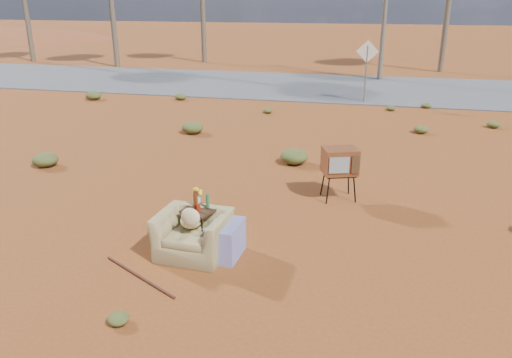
# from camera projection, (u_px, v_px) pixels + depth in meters

# --- Properties ---
(ground) EXTENTS (140.00, 140.00, 0.00)m
(ground) POSITION_uv_depth(u_px,v_px,m) (231.00, 255.00, 7.34)
(ground) COLOR brown
(ground) RESTS_ON ground
(highway) EXTENTS (140.00, 7.00, 0.04)m
(highway) POSITION_uv_depth(u_px,v_px,m) (330.00, 87.00, 21.04)
(highway) COLOR #565659
(highway) RESTS_ON ground
(dirt_mound) EXTENTS (26.00, 18.00, 2.00)m
(dirt_mound) POSITION_uv_depth(u_px,v_px,m) (17.00, 39.00, 44.98)
(dirt_mound) COLOR brown
(dirt_mound) RESTS_ON ground
(armchair) EXTENTS (1.21, 0.76, 0.88)m
(armchair) POSITION_uv_depth(u_px,v_px,m) (199.00, 229.00, 7.23)
(armchair) COLOR #958351
(armchair) RESTS_ON ground
(tv_unit) EXTENTS (0.74, 0.67, 0.99)m
(tv_unit) POSITION_uv_depth(u_px,v_px,m) (340.00, 162.00, 9.15)
(tv_unit) COLOR black
(tv_unit) RESTS_ON ground
(side_table) EXTENTS (0.56, 0.56, 0.89)m
(side_table) POSITION_uv_depth(u_px,v_px,m) (199.00, 207.00, 7.41)
(side_table) COLOR #3C2415
(side_table) RESTS_ON ground
(rusty_bar) EXTENTS (1.34, 0.78, 0.04)m
(rusty_bar) POSITION_uv_depth(u_px,v_px,m) (139.00, 276.00, 6.75)
(rusty_bar) COLOR #542216
(rusty_bar) RESTS_ON ground
(road_sign) EXTENTS (0.78, 0.06, 2.19)m
(road_sign) POSITION_uv_depth(u_px,v_px,m) (367.00, 60.00, 17.46)
(road_sign) COLOR brown
(road_sign) RESTS_ON ground
(scrub_patch) EXTENTS (17.49, 8.07, 0.33)m
(scrub_patch) POSITION_uv_depth(u_px,v_px,m) (250.00, 156.00, 11.50)
(scrub_patch) COLOR #4F5525
(scrub_patch) RESTS_ON ground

